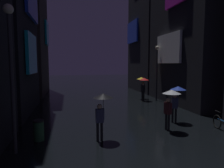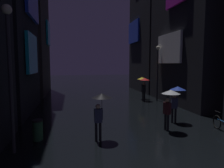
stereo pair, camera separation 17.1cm
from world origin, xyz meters
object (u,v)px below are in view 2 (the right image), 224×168
object	(u,v)px
pedestrian_foreground_left_black	(101,104)
streetlamp_right_far	(158,66)
pedestrian_near_crossing_clear	(170,99)
streetlamp_left_near	(9,62)
pedestrian_foreground_right_blue	(177,94)
pedestrian_far_right_yellow	(143,82)
bicycle_parked_at_storefront	(224,125)
trash_bin	(38,130)
pedestrian_midstreet_centre_red	(144,83)

from	to	relation	value
pedestrian_foreground_left_black	streetlamp_right_far	world-z (taller)	streetlamp_right_far
pedestrian_near_crossing_clear	streetlamp_left_near	xyz separation A→B (m)	(-7.03, -1.11, 1.79)
pedestrian_foreground_right_blue	streetlamp_left_near	xyz separation A→B (m)	(-8.12, -2.37, 1.79)
streetlamp_left_near	streetlamp_right_far	size ratio (longest dim) A/B	1.10
pedestrian_far_right_yellow	bicycle_parked_at_storefront	bearing A→B (deg)	-86.56
pedestrian_foreground_left_black	streetlamp_right_far	size ratio (longest dim) A/B	0.42
pedestrian_far_right_yellow	bicycle_parked_at_storefront	world-z (taller)	pedestrian_far_right_yellow
streetlamp_left_near	trash_bin	world-z (taller)	streetlamp_left_near
pedestrian_foreground_left_black	streetlamp_left_near	xyz separation A→B (m)	(-3.45, -0.54, 1.79)
pedestrian_far_right_yellow	streetlamp_left_near	world-z (taller)	streetlamp_left_near
pedestrian_near_crossing_clear	pedestrian_far_right_yellow	size ratio (longest dim) A/B	1.00
pedestrian_midstreet_centre_red	trash_bin	distance (m)	11.48
pedestrian_near_crossing_clear	streetlamp_left_near	bearing A→B (deg)	-171.01
pedestrian_foreground_right_blue	pedestrian_foreground_left_black	bearing A→B (deg)	-158.61
pedestrian_foreground_right_blue	pedestrian_far_right_yellow	distance (m)	7.97
pedestrian_far_right_yellow	pedestrian_foreground_left_black	bearing A→B (deg)	-119.64
bicycle_parked_at_storefront	streetlamp_left_near	world-z (taller)	streetlamp_left_near
streetlamp_left_near	pedestrian_near_crossing_clear	bearing A→B (deg)	8.99
bicycle_parked_at_storefront	streetlamp_right_far	distance (m)	9.21
streetlamp_left_near	streetlamp_right_far	bearing A→B (deg)	42.40
pedestrian_foreground_right_blue	pedestrian_far_right_yellow	bearing A→B (deg)	83.67
pedestrian_foreground_right_blue	pedestrian_far_right_yellow	world-z (taller)	same
pedestrian_foreground_left_black	pedestrian_near_crossing_clear	xyz separation A→B (m)	(3.58, 0.58, 0.00)
pedestrian_foreground_right_blue	bicycle_parked_at_storefront	xyz separation A→B (m)	(1.48, -2.00, -1.28)
pedestrian_foreground_left_black	bicycle_parked_at_storefront	distance (m)	6.28
bicycle_parked_at_storefront	streetlamp_left_near	distance (m)	10.08
pedestrian_foreground_right_blue	pedestrian_foreground_left_black	world-z (taller)	same
pedestrian_foreground_left_black	bicycle_parked_at_storefront	bearing A→B (deg)	-1.56
pedestrian_foreground_left_black	pedestrian_near_crossing_clear	distance (m)	3.62
pedestrian_midstreet_centre_red	streetlamp_right_far	distance (m)	1.95
bicycle_parked_at_storefront	pedestrian_foreground_right_blue	bearing A→B (deg)	126.46
streetlamp_right_far	trash_bin	world-z (taller)	streetlamp_right_far
pedestrian_near_crossing_clear	pedestrian_midstreet_centre_red	bearing A→B (deg)	77.82
bicycle_parked_at_storefront	trash_bin	xyz separation A→B (m)	(-8.90, 0.80, 0.08)
pedestrian_far_right_yellow	streetlamp_right_far	distance (m)	2.16
trash_bin	pedestrian_foreground_right_blue	bearing A→B (deg)	9.17
streetlamp_left_near	trash_bin	size ratio (longest dim) A/B	5.94
pedestrian_foreground_right_blue	pedestrian_near_crossing_clear	distance (m)	1.66
pedestrian_far_right_yellow	pedestrian_midstreet_centre_red	bearing A→B (deg)	-101.71
pedestrian_foreground_right_blue	pedestrian_near_crossing_clear	bearing A→B (deg)	-131.08
pedestrian_midstreet_centre_red	pedestrian_far_right_yellow	bearing A→B (deg)	78.29
pedestrian_foreground_left_black	trash_bin	world-z (taller)	pedestrian_foreground_left_black
pedestrian_foreground_right_blue	trash_bin	world-z (taller)	pedestrian_foreground_right_blue
pedestrian_foreground_right_blue	bicycle_parked_at_storefront	bearing A→B (deg)	-53.54
pedestrian_near_crossing_clear	streetlamp_left_near	distance (m)	7.34
pedestrian_midstreet_centre_red	streetlamp_left_near	distance (m)	12.86
trash_bin	bicycle_parked_at_storefront	bearing A→B (deg)	-5.14
pedestrian_far_right_yellow	trash_bin	bearing A→B (deg)	-132.30
bicycle_parked_at_storefront	pedestrian_midstreet_centre_red	bearing A→B (deg)	95.26
trash_bin	pedestrian_near_crossing_clear	bearing A→B (deg)	-0.51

